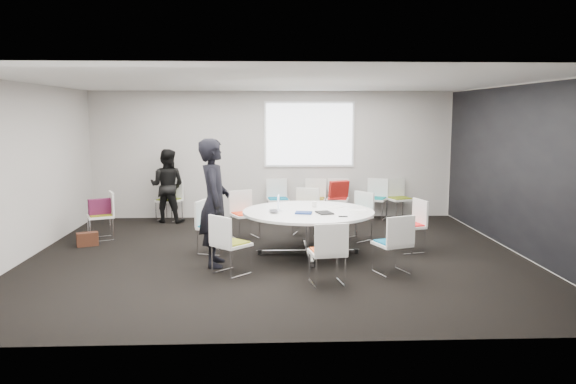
{
  "coord_description": "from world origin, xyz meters",
  "views": [
    {
      "loc": [
        -0.19,
        -8.93,
        2.31
      ],
      "look_at": [
        0.2,
        0.4,
        1.0
      ],
      "focal_mm": 35.0,
      "sensor_mm": 36.0,
      "label": 1
    }
  ],
  "objects_px": {
    "person_main": "(214,203)",
    "laptop": "(276,211)",
    "chair_back_a": "(278,207)",
    "chair_ring_a": "(409,236)",
    "chair_back_b": "(315,207)",
    "cup": "(314,204)",
    "chair_ring_d": "(245,224)",
    "chair_spare_left": "(102,225)",
    "person_back": "(167,186)",
    "chair_ring_c": "(305,221)",
    "chair_back_d": "(375,207)",
    "chair_ring_b": "(357,226)",
    "chair_ring_g": "(327,265)",
    "chair_person_back": "(169,208)",
    "maroon_bag": "(100,207)",
    "chair_back_e": "(399,207)",
    "chair_back_c": "(337,207)",
    "brown_bag": "(87,239)",
    "conference_table": "(308,223)",
    "chair_ring_h": "(392,255)",
    "chair_ring_e": "(213,237)",
    "chair_ring_f": "(231,256)"
  },
  "relations": [
    {
      "from": "chair_back_b",
      "to": "chair_spare_left",
      "type": "distance_m",
      "value": 4.48
    },
    {
      "from": "chair_ring_h",
      "to": "cup",
      "type": "relative_size",
      "value": 9.78
    },
    {
      "from": "chair_ring_g",
      "to": "chair_back_b",
      "type": "distance_m",
      "value": 4.72
    },
    {
      "from": "person_main",
      "to": "maroon_bag",
      "type": "xyz_separation_m",
      "value": [
        -2.26,
        1.84,
        -0.35
      ]
    },
    {
      "from": "person_back",
      "to": "cup",
      "type": "distance_m",
      "value": 3.87
    },
    {
      "from": "conference_table",
      "to": "person_back",
      "type": "xyz_separation_m",
      "value": [
        -2.79,
        2.9,
        0.25
      ]
    },
    {
      "from": "chair_ring_h",
      "to": "brown_bag",
      "type": "height_order",
      "value": "chair_ring_h"
    },
    {
      "from": "chair_ring_d",
      "to": "chair_ring_f",
      "type": "distance_m",
      "value": 2.38
    },
    {
      "from": "person_main",
      "to": "maroon_bag",
      "type": "relative_size",
      "value": 4.86
    },
    {
      "from": "cup",
      "to": "chair_ring_d",
      "type": "bearing_deg",
      "value": 143.43
    },
    {
      "from": "chair_ring_g",
      "to": "maroon_bag",
      "type": "distance_m",
      "value": 4.85
    },
    {
      "from": "conference_table",
      "to": "brown_bag",
      "type": "relative_size",
      "value": 5.97
    },
    {
      "from": "conference_table",
      "to": "brown_bag",
      "type": "bearing_deg",
      "value": 169.15
    },
    {
      "from": "chair_back_d",
      "to": "person_back",
      "type": "distance_m",
      "value": 4.54
    },
    {
      "from": "chair_person_back",
      "to": "maroon_bag",
      "type": "xyz_separation_m",
      "value": [
        -0.95,
        -1.83,
        0.34
      ]
    },
    {
      "from": "chair_back_c",
      "to": "person_main",
      "type": "bearing_deg",
      "value": 69.39
    },
    {
      "from": "chair_back_b",
      "to": "cup",
      "type": "xyz_separation_m",
      "value": [
        -0.25,
        -2.68,
        0.5
      ]
    },
    {
      "from": "chair_ring_a",
      "to": "chair_person_back",
      "type": "relative_size",
      "value": 1.0
    },
    {
      "from": "maroon_bag",
      "to": "person_back",
      "type": "bearing_deg",
      "value": 60.47
    },
    {
      "from": "chair_back_e",
      "to": "person_back",
      "type": "distance_m",
      "value": 5.07
    },
    {
      "from": "chair_back_a",
      "to": "chair_spare_left",
      "type": "xyz_separation_m",
      "value": [
        -3.29,
        -1.83,
        0.0
      ]
    },
    {
      "from": "chair_ring_d",
      "to": "chair_back_a",
      "type": "height_order",
      "value": "same"
    },
    {
      "from": "chair_ring_d",
      "to": "chair_person_back",
      "type": "distance_m",
      "value": 2.48
    },
    {
      "from": "chair_ring_d",
      "to": "chair_back_d",
      "type": "xyz_separation_m",
      "value": [
        2.81,
        1.8,
        0.0
      ]
    },
    {
      "from": "chair_ring_g",
      "to": "brown_bag",
      "type": "xyz_separation_m",
      "value": [
        -3.96,
        2.41,
        -0.16
      ]
    },
    {
      "from": "chair_person_back",
      "to": "maroon_bag",
      "type": "bearing_deg",
      "value": 86.77
    },
    {
      "from": "chair_ring_b",
      "to": "chair_ring_g",
      "type": "bearing_deg",
      "value": 124.4
    },
    {
      "from": "chair_spare_left",
      "to": "person_back",
      "type": "xyz_separation_m",
      "value": [
        0.93,
        1.66,
        0.51
      ]
    },
    {
      "from": "chair_ring_g",
      "to": "cup",
      "type": "height_order",
      "value": "chair_ring_g"
    },
    {
      "from": "person_main",
      "to": "chair_spare_left",
      "type": "bearing_deg",
      "value": 47.34
    },
    {
      "from": "chair_person_back",
      "to": "person_back",
      "type": "distance_m",
      "value": 0.53
    },
    {
      "from": "person_main",
      "to": "laptop",
      "type": "distance_m",
      "value": 1.1
    },
    {
      "from": "chair_ring_b",
      "to": "chair_back_b",
      "type": "bearing_deg",
      "value": -22.11
    },
    {
      "from": "chair_ring_e",
      "to": "chair_back_b",
      "type": "distance_m",
      "value": 3.49
    },
    {
      "from": "chair_back_b",
      "to": "chair_person_back",
      "type": "distance_m",
      "value": 3.16
    },
    {
      "from": "chair_back_e",
      "to": "chair_ring_e",
      "type": "bearing_deg",
      "value": 19.96
    },
    {
      "from": "chair_ring_a",
      "to": "laptop",
      "type": "height_order",
      "value": "chair_ring_a"
    },
    {
      "from": "chair_ring_d",
      "to": "maroon_bag",
      "type": "xyz_separation_m",
      "value": [
        -2.65,
        -0.02,
        0.34
      ]
    },
    {
      "from": "chair_back_c",
      "to": "laptop",
      "type": "distance_m",
      "value": 3.5
    },
    {
      "from": "chair_back_a",
      "to": "chair_spare_left",
      "type": "distance_m",
      "value": 3.77
    },
    {
      "from": "chair_ring_f",
      "to": "chair_back_b",
      "type": "xyz_separation_m",
      "value": [
        1.59,
        4.16,
        0.0
      ]
    },
    {
      "from": "chair_spare_left",
      "to": "person_back",
      "type": "height_order",
      "value": "person_back"
    },
    {
      "from": "chair_back_e",
      "to": "person_back",
      "type": "relative_size",
      "value": 0.56
    },
    {
      "from": "chair_back_a",
      "to": "person_main",
      "type": "height_order",
      "value": "person_main"
    },
    {
      "from": "chair_ring_g",
      "to": "brown_bag",
      "type": "bearing_deg",
      "value": 139.57
    },
    {
      "from": "chair_ring_a",
      "to": "chair_back_b",
      "type": "xyz_separation_m",
      "value": [
        -1.33,
        2.93,
        0.0
      ]
    },
    {
      "from": "conference_table",
      "to": "person_back",
      "type": "distance_m",
      "value": 4.03
    },
    {
      "from": "chair_ring_b",
      "to": "person_back",
      "type": "relative_size",
      "value": 0.56
    },
    {
      "from": "chair_ring_a",
      "to": "chair_spare_left",
      "type": "bearing_deg",
      "value": 63.4
    },
    {
      "from": "chair_ring_c",
      "to": "cup",
      "type": "distance_m",
      "value": 1.26
    }
  ]
}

